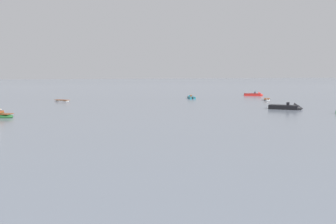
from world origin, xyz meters
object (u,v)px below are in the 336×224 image
at_px(motorboat_moored_4, 191,98).
at_px(motorboat_moored_5, 289,108).
at_px(rowboat_moored_2, 267,100).
at_px(rowboat_moored_3, 62,101).
at_px(motorboat_moored_0, 255,95).

relative_size(motorboat_moored_4, motorboat_moored_5, 0.77).
height_order(rowboat_moored_2, rowboat_moored_3, rowboat_moored_2).
xyz_separation_m(rowboat_moored_2, motorboat_moored_4, (-14.23, 11.93, 0.02)).
distance_m(rowboat_moored_3, motorboat_moored_5, 48.62).
relative_size(motorboat_moored_0, motorboat_moored_4, 1.27).
bearing_deg(motorboat_moored_5, motorboat_moored_4, 143.38).
relative_size(motorboat_moored_0, rowboat_moored_3, 1.46).
height_order(motorboat_moored_0, motorboat_moored_4, motorboat_moored_0).
bearing_deg(motorboat_moored_4, rowboat_moored_2, -118.90).
xyz_separation_m(motorboat_moored_0, motorboat_moored_5, (-16.46, -39.06, 0.03)).
bearing_deg(motorboat_moored_5, rowboat_moored_2, 111.60).
xyz_separation_m(rowboat_moored_3, motorboat_moored_5, (36.51, -32.11, 0.11)).
bearing_deg(rowboat_moored_3, motorboat_moored_0, -124.88).
height_order(motorboat_moored_0, rowboat_moored_3, motorboat_moored_0).
bearing_deg(rowboat_moored_2, rowboat_moored_3, -71.61).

